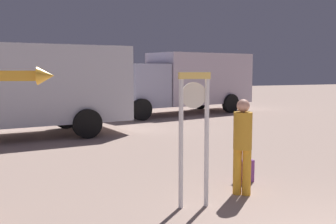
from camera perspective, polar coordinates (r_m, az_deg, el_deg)
standing_clock at (r=6.15m, az=3.65°, el=-1.80°), size 0.49×0.16×2.07m
arrow_sign at (r=5.91m, az=-21.81°, el=0.22°), size 1.06×0.49×2.32m
person_near_clock at (r=6.91m, az=10.41°, el=-4.14°), size 0.31×0.31×1.62m
backpack at (r=7.85m, az=10.67°, el=-8.15°), size 0.33×0.20×0.41m
box_truck_near at (r=19.50m, az=2.82°, el=4.47°), size 7.42×4.02×2.85m
box_truck_far at (r=13.30m, az=-19.72°, el=3.35°), size 7.22×3.38×2.84m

